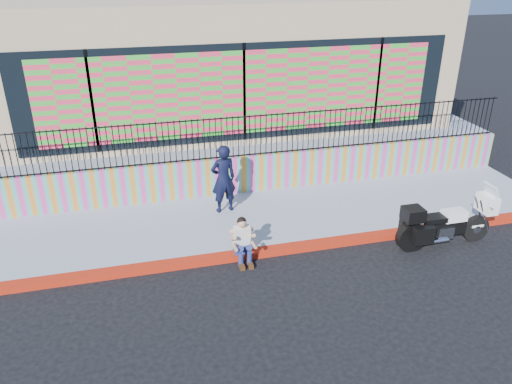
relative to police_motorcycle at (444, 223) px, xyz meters
name	(u,v)px	position (x,y,z in m)	size (l,w,h in m)	color
ground	(285,252)	(-3.78, 0.66, -0.63)	(90.00, 90.00, 0.00)	black
red_curb	(285,249)	(-3.78, 0.66, -0.56)	(16.00, 0.30, 0.15)	#A1130B
sidewalk	(266,217)	(-3.78, 2.31, -0.56)	(16.00, 3.00, 0.15)	#8D96A9
mural_wall	(252,173)	(-3.78, 3.91, 0.07)	(16.00, 0.20, 1.10)	#E63C95
metal_fence	(252,136)	(-3.78, 3.91, 1.22)	(15.80, 0.04, 1.20)	black
elevated_platform	(220,124)	(-3.78, 9.01, -0.01)	(16.00, 10.00, 1.25)	#8D96A9
storefront_building	(218,55)	(-3.78, 8.80, 2.61)	(14.00, 8.06, 4.00)	tan
police_motorcycle	(444,223)	(0.00, 0.00, 0.00)	(2.43, 0.80, 1.51)	black
police_officer	(223,179)	(-4.82, 2.85, 0.46)	(0.69, 0.45, 1.88)	black
seated_man	(243,245)	(-4.83, 0.50, -0.18)	(0.54, 0.71, 1.06)	navy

